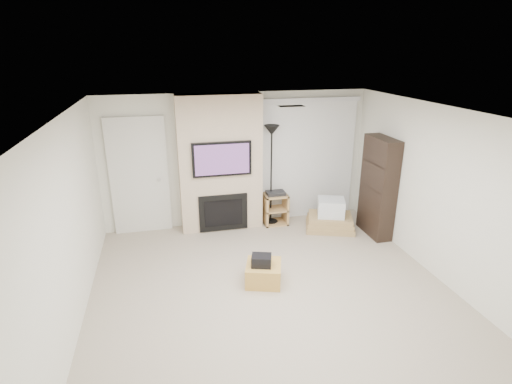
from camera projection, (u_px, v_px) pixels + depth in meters
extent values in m
cube|color=tan|center=(276.00, 300.00, 5.44)|extent=(5.00, 5.50, 0.00)
cube|color=white|center=(280.00, 116.00, 4.59)|extent=(5.00, 5.50, 0.00)
cube|color=white|center=(237.00, 160.00, 7.53)|extent=(5.00, 0.00, 2.50)
cube|color=white|center=(64.00, 237.00, 4.47)|extent=(0.00, 5.50, 2.50)
cube|color=white|center=(450.00, 200.00, 5.56)|extent=(0.00, 5.50, 2.50)
cube|color=silver|center=(291.00, 106.00, 5.41)|extent=(0.35, 0.18, 0.01)
cube|color=gold|center=(264.00, 273.00, 5.82)|extent=(0.63, 0.63, 0.30)
cube|color=black|center=(261.00, 260.00, 5.70)|extent=(0.33, 0.29, 0.16)
cube|color=#CEB395|center=(220.00, 164.00, 7.27)|extent=(1.50, 0.40, 2.50)
cube|color=black|center=(222.00, 159.00, 7.01)|extent=(1.05, 0.06, 0.62)
cube|color=#44284D|center=(222.00, 160.00, 6.98)|extent=(0.96, 0.00, 0.54)
cube|color=black|center=(223.00, 213.00, 7.38)|extent=(0.90, 0.04, 0.70)
cube|color=black|center=(224.00, 213.00, 7.36)|extent=(0.70, 0.02, 0.50)
cube|color=silver|center=(139.00, 176.00, 7.16)|extent=(1.02, 0.08, 2.14)
cube|color=#B7B4A6|center=(140.00, 178.00, 7.19)|extent=(0.90, 0.05, 2.05)
cylinder|color=silver|center=(159.00, 179.00, 7.22)|extent=(0.07, 0.06, 0.07)
cube|color=silver|center=(311.00, 100.00, 7.41)|extent=(1.98, 0.10, 0.08)
cube|color=white|center=(308.00, 161.00, 7.82)|extent=(1.90, 0.03, 2.29)
cylinder|color=black|center=(271.00, 222.00, 7.85)|extent=(0.29, 0.29, 0.03)
cylinder|color=black|center=(271.00, 178.00, 7.54)|extent=(0.03, 0.03, 1.79)
cone|color=black|center=(272.00, 130.00, 7.23)|extent=(0.29, 0.29, 0.18)
cube|color=tan|center=(265.00, 210.00, 7.68)|extent=(0.04, 0.38, 0.60)
cube|color=tan|center=(285.00, 208.00, 7.77)|extent=(0.04, 0.38, 0.60)
cube|color=tan|center=(275.00, 222.00, 7.82)|extent=(0.45, 0.38, 0.03)
cube|color=tan|center=(275.00, 209.00, 7.73)|extent=(0.45, 0.38, 0.03)
cube|color=tan|center=(276.00, 195.00, 7.63)|extent=(0.45, 0.38, 0.03)
cube|color=black|center=(276.00, 193.00, 7.61)|extent=(0.35, 0.25, 0.06)
cube|color=tan|center=(330.00, 226.00, 7.59)|extent=(1.06, 0.92, 0.10)
cube|color=tan|center=(330.00, 222.00, 7.56)|extent=(1.00, 0.87, 0.09)
cube|color=tan|center=(330.00, 217.00, 7.53)|extent=(0.95, 0.81, 0.09)
cube|color=silver|center=(331.00, 207.00, 7.46)|extent=(0.60, 0.57, 0.32)
cube|color=black|center=(378.00, 187.00, 7.11)|extent=(0.30, 0.80, 1.80)
cube|color=black|center=(375.00, 211.00, 7.26)|extent=(0.26, 0.72, 0.02)
cube|color=black|center=(377.00, 187.00, 7.11)|extent=(0.26, 0.72, 0.02)
cube|color=black|center=(380.00, 163.00, 6.95)|extent=(0.26, 0.72, 0.02)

